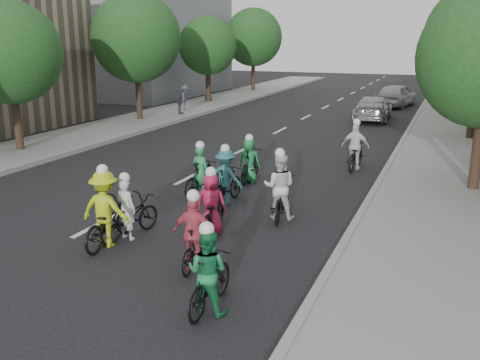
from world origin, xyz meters
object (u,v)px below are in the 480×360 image
Objects in this scene: cyclist_8 at (355,152)px; follow_car_lead at (373,108)px; spectator_0 at (185,98)px; cyclist_0 at (129,215)px; cyclist_2 at (107,216)px; follow_car_trail at (396,95)px; cyclist_9 at (250,163)px; spectator_1 at (180,101)px; cyclist_6 at (280,193)px; cyclist_5 at (202,176)px; cyclist_3 at (195,240)px; cyclist_1 at (209,277)px; cyclist_7 at (226,181)px; spectator_2 at (208,89)px; cyclist_4 at (213,209)px.

follow_car_lead is at bearing -82.59° from cyclist_8.
cyclist_8 is 1.29× the size of spectator_0.
cyclist_2 is (-0.19, -0.57, 0.15)m from cyclist_0.
cyclist_2 is 0.45× the size of follow_car_trail.
spectator_1 is (-9.05, 12.16, 0.29)m from cyclist_9.
cyclist_6 is at bearing 88.63° from follow_car_lead.
spectator_1 is at bearing -71.18° from cyclist_2.
follow_car_lead is 6.76m from follow_car_trail.
cyclist_5 is (0.11, 3.69, 0.06)m from cyclist_0.
cyclist_6 is (0.60, 3.67, 0.04)m from cyclist_3.
cyclist_8 is (0.49, 11.21, 0.01)m from cyclist_1.
cyclist_9 is (-0.22, 2.46, -0.06)m from cyclist_7.
follow_car_trail is (-0.13, 29.96, 0.15)m from cyclist_1.
cyclist_0 is at bearing 98.10° from cyclist_5.
cyclist_8 reaches higher than cyclist_9.
cyclist_3 and spectator_0 have the same top height.
cyclist_7 reaches higher than cyclist_9.
cyclist_9 is at bearing -159.48° from spectator_2.
follow_car_trail is at bearing -86.17° from cyclist_8.
cyclist_0 is 1.11× the size of cyclist_7.
follow_car_lead is 2.99× the size of spectator_0.
cyclist_4 is 2.30m from cyclist_7.
cyclist_9 is at bearing -86.99° from cyclist_0.
cyclist_8 is 15.00m from spectator_1.
spectator_2 reaches higher than cyclist_1.
follow_car_trail is at bearing -95.47° from cyclist_3.
cyclist_8 reaches higher than cyclist_3.
spectator_0 is at bearing 3.76° from follow_car_lead.
cyclist_5 is at bearing 93.70° from follow_car_trail.
cyclist_0 is 1.16× the size of cyclist_3.
cyclist_2 is 1.01× the size of cyclist_4.
cyclist_5 reaches higher than follow_car_lead.
spectator_0 reaches higher than cyclist_9.
cyclist_3 is at bearing 124.25° from cyclist_5.
cyclist_7 is (-1.77, 0.58, 0.01)m from cyclist_6.
spectator_0 is (-8.73, 19.59, 0.38)m from cyclist_0.
cyclist_5 is 1.05m from cyclist_7.
follow_car_lead is at bearing -89.93° from cyclist_7.
follow_car_lead is (1.71, 15.05, 0.06)m from cyclist_9.
cyclist_5 is 2.17m from cyclist_9.
cyclist_9 is at bearing 81.26° from follow_car_lead.
spectator_0 is (-8.55, 20.15, 0.23)m from cyclist_2.
cyclist_4 is 1.35× the size of spectator_1.
cyclist_0 reaches higher than cyclist_9.
cyclist_1 is 0.84× the size of cyclist_2.
cyclist_7 is at bearing -161.83° from spectator_2.
spectator_2 is at bearing -9.85° from spectator_0.
cyclist_6 is at bearing -125.13° from cyclist_0.
cyclist_9 is at bearing -103.95° from cyclist_2.
cyclist_0 is 1.18× the size of spectator_2.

